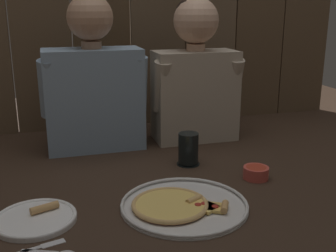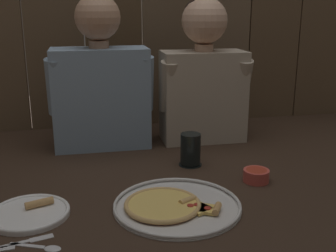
# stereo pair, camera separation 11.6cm
# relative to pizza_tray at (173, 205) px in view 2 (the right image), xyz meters

# --- Properties ---
(ground_plane) EXTENTS (3.20, 3.20, 0.00)m
(ground_plane) POSITION_rel_pizza_tray_xyz_m (0.05, 0.16, -0.01)
(ground_plane) COLOR #332319
(pizza_tray) EXTENTS (0.38, 0.38, 0.03)m
(pizza_tray) POSITION_rel_pizza_tray_xyz_m (0.00, 0.00, 0.00)
(pizza_tray) COLOR silver
(pizza_tray) RESTS_ON ground
(dinner_plate) EXTENTS (0.23, 0.23, 0.03)m
(dinner_plate) POSITION_rel_pizza_tray_xyz_m (-0.42, 0.03, -0.00)
(dinner_plate) COLOR white
(dinner_plate) RESTS_ON ground
(drinking_glass) EXTENTS (0.09, 0.09, 0.12)m
(drinking_glass) POSITION_rel_pizza_tray_xyz_m (0.14, 0.33, 0.05)
(drinking_glass) COLOR black
(drinking_glass) RESTS_ON ground
(dipping_bowl) EXTENTS (0.09, 0.09, 0.04)m
(dipping_bowl) POSITION_rel_pizza_tray_xyz_m (0.32, 0.14, 0.01)
(dipping_bowl) COLOR #CC4C42
(dipping_bowl) RESTS_ON ground
(table_knife) EXTENTS (0.15, 0.06, 0.01)m
(table_knife) POSITION_rel_pizza_tray_xyz_m (-0.42, -0.11, -0.01)
(table_knife) COLOR silver
(table_knife) RESTS_ON ground
(table_spoon) EXTENTS (0.14, 0.07, 0.01)m
(table_spoon) POSITION_rel_pizza_tray_xyz_m (-0.36, -0.15, -0.01)
(table_spoon) COLOR silver
(table_spoon) RESTS_ON ground
(diner_left) EXTENTS (0.43, 0.20, 0.64)m
(diner_left) POSITION_rel_pizza_tray_xyz_m (-0.18, 0.63, 0.28)
(diner_left) COLOR #849EB7
(diner_left) RESTS_ON ground
(diner_right) EXTENTS (0.40, 0.21, 0.62)m
(diner_right) POSITION_rel_pizza_tray_xyz_m (0.27, 0.63, 0.29)
(diner_right) COLOR #B2A38E
(diner_right) RESTS_ON ground
(wooden_backdrop_wall) EXTENTS (2.19, 0.03, 1.19)m
(wooden_backdrop_wall) POSITION_rel_pizza_tray_xyz_m (0.05, 0.95, 0.59)
(wooden_backdrop_wall) COLOR brown
(wooden_backdrop_wall) RESTS_ON ground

